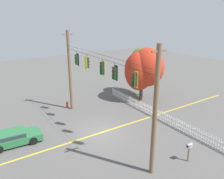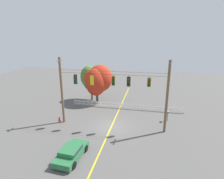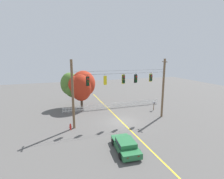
{
  "view_description": "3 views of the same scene",
  "coord_description": "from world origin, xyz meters",
  "px_view_note": "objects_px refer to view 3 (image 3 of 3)",
  "views": [
    {
      "loc": [
        15.72,
        -9.28,
        10.19
      ],
      "look_at": [
        -0.11,
        1.19,
        3.84
      ],
      "focal_mm": 36.5,
      "sensor_mm": 36.0,
      "label": 1
    },
    {
      "loc": [
        4.44,
        -20.74,
        11.05
      ],
      "look_at": [
        -0.16,
        1.11,
        4.58
      ],
      "focal_mm": 29.55,
      "sensor_mm": 36.0,
      "label": 2
    },
    {
      "loc": [
        -8.4,
        -20.73,
        9.07
      ],
      "look_at": [
        -0.92,
        1.46,
        4.37
      ],
      "focal_mm": 27.25,
      "sensor_mm": 36.0,
      "label": 3
    }
  ],
  "objects_px": {
    "parked_car": "(125,145)",
    "roadside_mailbox": "(154,103)",
    "traffic_signal_eastbound_side": "(124,79)",
    "autumn_maple_near_fence": "(72,86)",
    "traffic_signal_southbound_primary": "(88,81)",
    "autumn_maple_mid": "(82,85)",
    "traffic_signal_northbound_primary": "(136,79)",
    "traffic_signal_westbound_side": "(105,80)",
    "fire_hydrant": "(70,127)",
    "traffic_signal_northbound_secondary": "(151,78)"
  },
  "relations": [
    {
      "from": "traffic_signal_southbound_primary",
      "to": "traffic_signal_eastbound_side",
      "type": "relative_size",
      "value": 1.03
    },
    {
      "from": "traffic_signal_eastbound_side",
      "to": "parked_car",
      "type": "bearing_deg",
      "value": -110.49
    },
    {
      "from": "traffic_signal_westbound_side",
      "to": "traffic_signal_eastbound_side",
      "type": "xyz_separation_m",
      "value": [
        2.6,
        0.02,
        0.01
      ]
    },
    {
      "from": "traffic_signal_westbound_side",
      "to": "traffic_signal_northbound_secondary",
      "type": "xyz_separation_m",
      "value": [
        6.75,
        0.02,
        0.04
      ]
    },
    {
      "from": "traffic_signal_northbound_primary",
      "to": "traffic_signal_northbound_secondary",
      "type": "bearing_deg",
      "value": -0.01
    },
    {
      "from": "traffic_signal_westbound_side",
      "to": "traffic_signal_eastbound_side",
      "type": "distance_m",
      "value": 2.6
    },
    {
      "from": "traffic_signal_westbound_side",
      "to": "autumn_maple_mid",
      "type": "xyz_separation_m",
      "value": [
        -1.78,
        8.26,
        -1.9
      ]
    },
    {
      "from": "traffic_signal_southbound_primary",
      "to": "traffic_signal_northbound_primary",
      "type": "height_order",
      "value": "same"
    },
    {
      "from": "traffic_signal_eastbound_side",
      "to": "traffic_signal_northbound_secondary",
      "type": "xyz_separation_m",
      "value": [
        4.16,
        -0.0,
        0.03
      ]
    },
    {
      "from": "autumn_maple_near_fence",
      "to": "autumn_maple_mid",
      "type": "xyz_separation_m",
      "value": [
        1.57,
        -1.13,
        0.26
      ]
    },
    {
      "from": "traffic_signal_eastbound_side",
      "to": "fire_hydrant",
      "type": "relative_size",
      "value": 1.79
    },
    {
      "from": "autumn_maple_mid",
      "to": "parked_car",
      "type": "bearing_deg",
      "value": -83.31
    },
    {
      "from": "traffic_signal_northbound_primary",
      "to": "autumn_maple_mid",
      "type": "relative_size",
      "value": 0.21
    },
    {
      "from": "traffic_signal_northbound_secondary",
      "to": "autumn_maple_mid",
      "type": "distance_m",
      "value": 12.02
    },
    {
      "from": "traffic_signal_northbound_primary",
      "to": "autumn_maple_near_fence",
      "type": "height_order",
      "value": "traffic_signal_northbound_primary"
    },
    {
      "from": "traffic_signal_southbound_primary",
      "to": "traffic_signal_eastbound_side",
      "type": "distance_m",
      "value": 4.8
    },
    {
      "from": "fire_hydrant",
      "to": "roadside_mailbox",
      "type": "relative_size",
      "value": 0.54
    },
    {
      "from": "traffic_signal_southbound_primary",
      "to": "autumn_maple_mid",
      "type": "bearing_deg",
      "value": 87.05
    },
    {
      "from": "traffic_signal_southbound_primary",
      "to": "traffic_signal_northbound_primary",
      "type": "distance_m",
      "value": 6.61
    },
    {
      "from": "traffic_signal_westbound_side",
      "to": "roadside_mailbox",
      "type": "relative_size",
      "value": 0.94
    },
    {
      "from": "parked_car",
      "to": "fire_hydrant",
      "type": "xyz_separation_m",
      "value": [
        -4.61,
        6.58,
        -0.22
      ]
    },
    {
      "from": "parked_car",
      "to": "roadside_mailbox",
      "type": "distance_m",
      "value": 13.74
    },
    {
      "from": "traffic_signal_southbound_primary",
      "to": "parked_car",
      "type": "bearing_deg",
      "value": -72.37
    },
    {
      "from": "traffic_signal_northbound_secondary",
      "to": "roadside_mailbox",
      "type": "distance_m",
      "value": 6.3
    },
    {
      "from": "traffic_signal_westbound_side",
      "to": "autumn_maple_mid",
      "type": "bearing_deg",
      "value": 102.13
    },
    {
      "from": "traffic_signal_westbound_side",
      "to": "fire_hydrant",
      "type": "height_order",
      "value": "traffic_signal_westbound_side"
    },
    {
      "from": "traffic_signal_southbound_primary",
      "to": "traffic_signal_eastbound_side",
      "type": "height_order",
      "value": "same"
    },
    {
      "from": "autumn_maple_near_fence",
      "to": "parked_car",
      "type": "distance_m",
      "value": 16.96
    },
    {
      "from": "traffic_signal_eastbound_side",
      "to": "parked_car",
      "type": "height_order",
      "value": "traffic_signal_eastbound_side"
    },
    {
      "from": "traffic_signal_northbound_secondary",
      "to": "fire_hydrant",
      "type": "xyz_separation_m",
      "value": [
        -11.36,
        -0.36,
        -5.62
      ]
    },
    {
      "from": "traffic_signal_southbound_primary",
      "to": "parked_car",
      "type": "relative_size",
      "value": 0.34
    },
    {
      "from": "autumn_maple_near_fence",
      "to": "fire_hydrant",
      "type": "bearing_deg",
      "value": -97.35
    },
    {
      "from": "traffic_signal_northbound_primary",
      "to": "traffic_signal_westbound_side",
      "type": "bearing_deg",
      "value": -179.76
    },
    {
      "from": "traffic_signal_southbound_primary",
      "to": "autumn_maple_mid",
      "type": "relative_size",
      "value": 0.22
    },
    {
      "from": "traffic_signal_southbound_primary",
      "to": "traffic_signal_northbound_secondary",
      "type": "relative_size",
      "value": 1.1
    },
    {
      "from": "traffic_signal_northbound_primary",
      "to": "parked_car",
      "type": "height_order",
      "value": "traffic_signal_northbound_primary"
    },
    {
      "from": "traffic_signal_northbound_secondary",
      "to": "autumn_maple_mid",
      "type": "height_order",
      "value": "traffic_signal_northbound_secondary"
    },
    {
      "from": "autumn_maple_mid",
      "to": "traffic_signal_northbound_primary",
      "type": "bearing_deg",
      "value": -53.11
    },
    {
      "from": "traffic_signal_southbound_primary",
      "to": "traffic_signal_westbound_side",
      "type": "xyz_separation_m",
      "value": [
        2.2,
        -0.02,
        0.05
      ]
    },
    {
      "from": "traffic_signal_eastbound_side",
      "to": "autumn_maple_mid",
      "type": "bearing_deg",
      "value": 117.95
    },
    {
      "from": "autumn_maple_near_fence",
      "to": "roadside_mailbox",
      "type": "height_order",
      "value": "autumn_maple_near_fence"
    },
    {
      "from": "parked_car",
      "to": "roadside_mailbox",
      "type": "bearing_deg",
      "value": 46.68
    },
    {
      "from": "traffic_signal_southbound_primary",
      "to": "traffic_signal_eastbound_side",
      "type": "bearing_deg",
      "value": 0.0
    },
    {
      "from": "traffic_signal_northbound_primary",
      "to": "autumn_maple_mid",
      "type": "height_order",
      "value": "traffic_signal_northbound_primary"
    },
    {
      "from": "traffic_signal_westbound_side",
      "to": "fire_hydrant",
      "type": "distance_m",
      "value": 7.24
    },
    {
      "from": "traffic_signal_eastbound_side",
      "to": "traffic_signal_northbound_secondary",
      "type": "distance_m",
      "value": 4.16
    },
    {
      "from": "traffic_signal_southbound_primary",
      "to": "autumn_maple_near_fence",
      "type": "distance_m",
      "value": 9.68
    },
    {
      "from": "traffic_signal_eastbound_side",
      "to": "autumn_maple_near_fence",
      "type": "xyz_separation_m",
      "value": [
        -5.94,
        9.38,
        -2.17
      ]
    },
    {
      "from": "autumn_maple_mid",
      "to": "fire_hydrant",
      "type": "distance_m",
      "value": 9.77
    },
    {
      "from": "traffic_signal_westbound_side",
      "to": "traffic_signal_northbound_secondary",
      "type": "height_order",
      "value": "same"
    }
  ]
}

